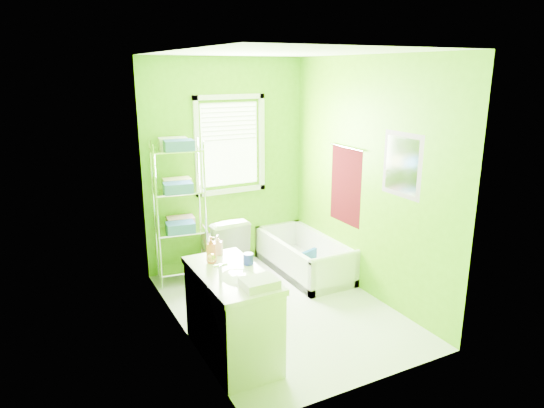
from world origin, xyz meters
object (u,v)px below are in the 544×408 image
bathtub (305,261)px  wire_shelf_unit (180,196)px  toilet (221,247)px  vanity (232,312)px

bathtub → wire_shelf_unit: bearing=162.0°
bathtub → toilet: 1.07m
toilet → wire_shelf_unit: (-0.42, 0.15, 0.64)m
bathtub → toilet: toilet is taller
bathtub → toilet: bearing=162.6°
bathtub → toilet: (-0.99, 0.31, 0.25)m
bathtub → vanity: vanity is taller
toilet → wire_shelf_unit: 0.78m
bathtub → vanity: 2.00m
bathtub → wire_shelf_unit: wire_shelf_unit is taller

